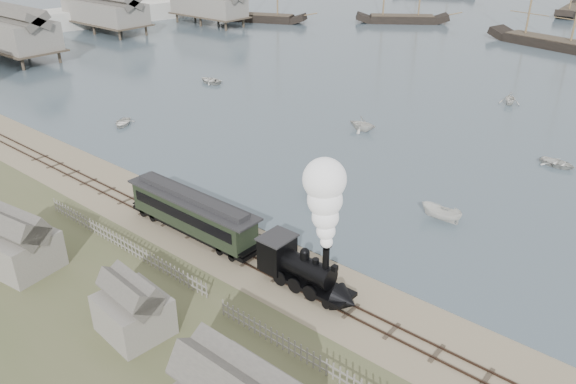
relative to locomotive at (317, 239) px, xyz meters
The scene contains 17 objects.
ground 9.45m from the locomotive, 166.21° to the left, with size 600.00×600.00×0.00m, color tan.
rail_track 9.22m from the locomotive, behind, with size 120.00×1.80×0.16m.
picket_fence_west 16.08m from the locomotive, 161.16° to the right, with size 19.00×0.10×1.20m, color gray, non-canonical shape.
picket_fence_east 8.25m from the locomotive, 51.67° to the right, with size 15.00×0.10×1.20m, color gray, non-canonical shape.
shed_left 21.66m from the locomotive, 148.78° to the right, with size 5.00×4.00×4.10m, color gray, non-canonical shape.
shed_mid 12.52m from the locomotive, 121.60° to the right, with size 4.00×3.50×3.60m, color gray, non-canonical shape.
western_wharf 94.05m from the locomotive, 153.48° to the left, with size 36.00×56.00×8.00m, color gray, non-canonical shape.
locomotive is the anchor object (origin of this frame).
passenger_coach 12.39m from the locomotive, behind, with size 12.84×2.48×3.12m.
beached_dinghy 8.92m from the locomotive, 165.94° to the left, with size 3.77×2.69×0.78m, color silver.
rowboat_0 39.70m from the locomotive, 163.21° to the left, with size 3.29×2.35×0.68m, color silver.
rowboat_1 32.11m from the locomotive, 117.63° to the left, with size 3.31×2.86×1.74m, color silver.
rowboat_2 15.26m from the locomotive, 127.93° to the left, with size 3.44×1.29×1.33m, color silver.
rowboat_3 33.01m from the locomotive, 79.73° to the left, with size 3.45×2.46×0.71m, color silver.
rowboat_6 53.50m from the locomotive, 144.57° to the left, with size 3.97×2.84×0.82m, color silver.
rowboat_7 49.71m from the locomotive, 96.24° to the left, with size 3.10×2.68×1.63m, color silver.
rowboat_8 15.05m from the locomotive, 82.57° to the left, with size 3.41×1.28×1.32m, color silver.
Camera 1 is at (26.36, -26.62, 22.96)m, focal length 35.00 mm.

